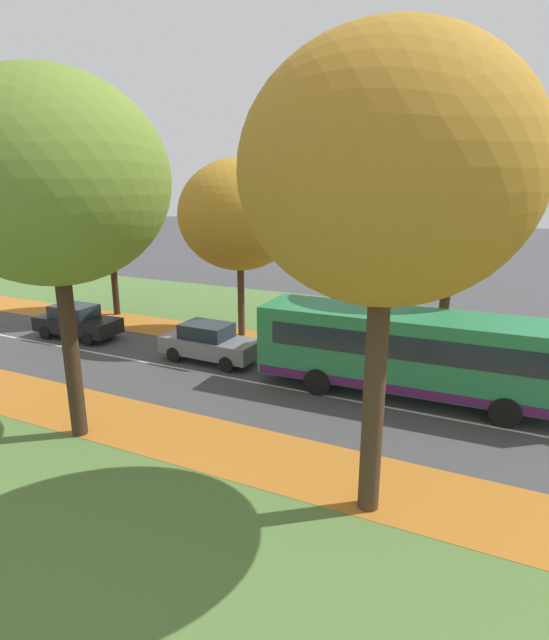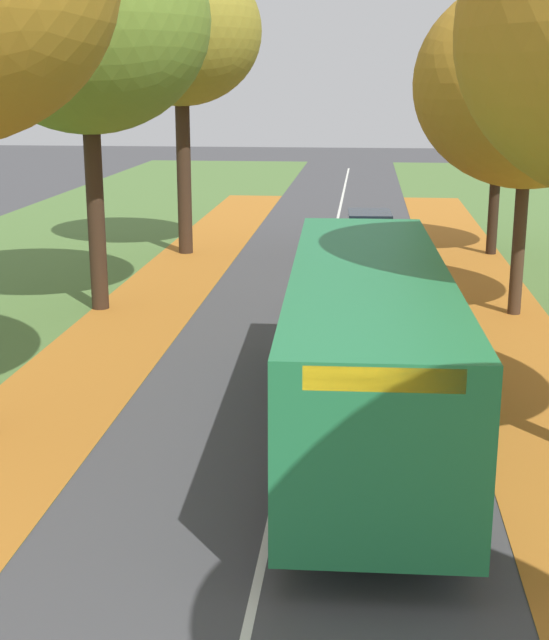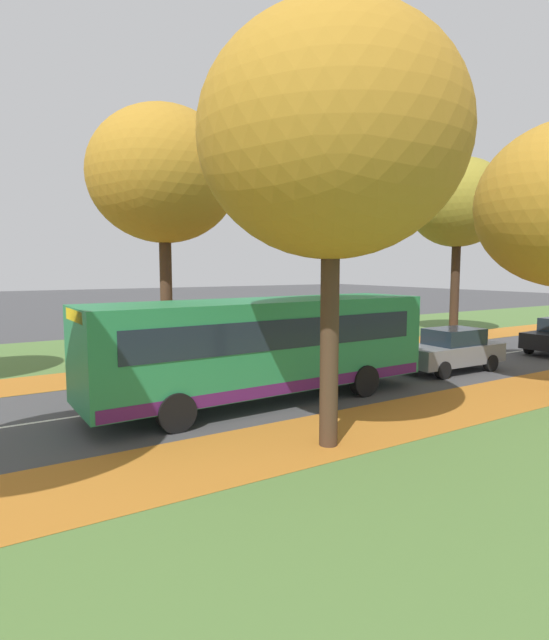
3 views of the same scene
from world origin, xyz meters
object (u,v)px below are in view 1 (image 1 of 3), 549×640
object	(u,v)px
tree_left_near	(387,173)
tree_left_mid	(52,180)
bus	(408,350)
car_black_following	(77,321)
tree_right_mid	(240,215)
car_grey_lead	(209,342)
tree_right_far	(108,207)
tree_right_near	(454,202)

from	to	relation	value
tree_left_near	tree_left_mid	world-z (taller)	tree_left_mid
bus	car_black_following	world-z (taller)	bus
tree_left_near	tree_right_mid	world-z (taller)	tree_left_near
car_black_following	tree_left_near	bearing A→B (deg)	-112.89
tree_left_near	car_grey_lead	size ratio (longest dim) A/B	2.38
tree_left_near	tree_right_far	bearing A→B (deg)	57.83
bus	car_black_following	size ratio (longest dim) A/B	2.45
bus	tree_left_mid	bearing A→B (deg)	130.64
tree_left_near	tree_right_near	size ratio (longest dim) A/B	1.11
tree_left_mid	car_grey_lead	bearing A→B (deg)	-0.36
tree_right_mid	tree_left_near	bearing A→B (deg)	-138.95
tree_left_near	car_black_following	distance (m)	18.87
car_black_following	tree_right_mid	bearing A→B (deg)	-61.64
car_grey_lead	car_black_following	bearing A→B (deg)	89.73
tree_left_near	bus	world-z (taller)	tree_left_near
tree_left_mid	bus	bearing A→B (deg)	-49.36
tree_left_near	bus	bearing A→B (deg)	4.19
bus	car_grey_lead	distance (m)	8.25
tree_left_mid	bus	xyz separation A→B (m)	(7.08, -8.24, -5.64)
tree_left_near	tree_left_mid	size ratio (longest dim) A/B	0.99
tree_left_near	tree_right_far	world-z (taller)	tree_left_near
tree_left_near	tree_right_near	distance (m)	10.73
tree_right_mid	car_black_following	bearing A→B (deg)	118.36
tree_right_mid	car_grey_lead	world-z (taller)	tree_right_mid
tree_left_near	tree_right_far	distance (m)	21.01
tree_right_far	car_black_following	distance (m)	6.90
tree_right_near	tree_right_far	size ratio (longest dim) A/B	1.07
tree_left_mid	car_black_following	world-z (taller)	tree_left_mid
tree_right_mid	car_black_following	xyz separation A→B (m)	(-3.78, 7.00, -5.02)
tree_left_near	tree_right_mid	xyz separation A→B (m)	(10.65, 9.28, -1.61)
bus	car_grey_lead	world-z (taller)	bus
tree_right_far	car_grey_lead	bearing A→B (deg)	-115.56
car_black_following	tree_right_near	bearing A→B (deg)	-76.90
car_grey_lead	car_black_following	xyz separation A→B (m)	(0.04, 7.58, 0.00)
tree_left_near	tree_right_far	xyz separation A→B (m)	(11.16, 17.74, -1.43)
tree_left_near	car_grey_lead	bearing A→B (deg)	51.83
tree_right_near	bus	world-z (taller)	tree_right_near
tree_left_near	bus	distance (m)	8.91
tree_left_mid	car_grey_lead	xyz separation A→B (m)	(7.12, -0.04, -6.53)
tree_right_mid	bus	size ratio (longest dim) A/B	0.80
tree_right_near	tree_right_far	xyz separation A→B (m)	(0.47, 17.88, -0.55)
tree_right_near	car_grey_lead	world-z (taller)	tree_right_near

